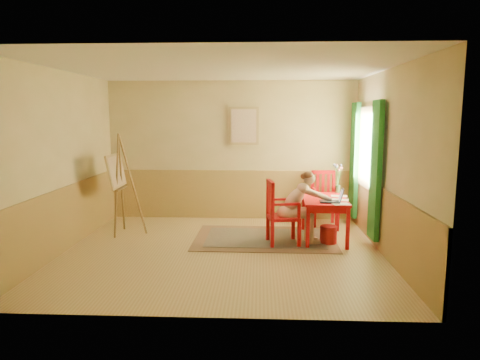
{
  "coord_description": "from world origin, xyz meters",
  "views": [
    {
      "loc": [
        0.58,
        -6.51,
        2.11
      ],
      "look_at": [
        0.25,
        0.55,
        1.05
      ],
      "focal_mm": 32.34,
      "sensor_mm": 36.0,
      "label": 1
    }
  ],
  "objects_px": {
    "table": "(324,203)",
    "figure": "(299,204)",
    "easel": "(118,175)",
    "chair_back": "(324,198)",
    "chair_left": "(280,213)",
    "laptop": "(333,199)"
  },
  "relations": [
    {
      "from": "chair_left",
      "to": "chair_back",
      "type": "distance_m",
      "value": 1.62
    },
    {
      "from": "table",
      "to": "chair_left",
      "type": "relative_size",
      "value": 1.15
    },
    {
      "from": "easel",
      "to": "figure",
      "type": "bearing_deg",
      "value": -8.77
    },
    {
      "from": "chair_back",
      "to": "figure",
      "type": "xyz_separation_m",
      "value": [
        -0.6,
        -1.29,
        0.14
      ]
    },
    {
      "from": "easel",
      "to": "chair_back",
      "type": "bearing_deg",
      "value": 12.15
    },
    {
      "from": "table",
      "to": "chair_back",
      "type": "height_order",
      "value": "chair_back"
    },
    {
      "from": "table",
      "to": "easel",
      "type": "xyz_separation_m",
      "value": [
        -3.61,
        0.21,
        0.44
      ]
    },
    {
      "from": "chair_back",
      "to": "table",
      "type": "bearing_deg",
      "value": -97.93
    },
    {
      "from": "chair_back",
      "to": "laptop",
      "type": "xyz_separation_m",
      "value": [
        -0.05,
        -1.37,
        0.24
      ]
    },
    {
      "from": "chair_left",
      "to": "chair_back",
      "type": "bearing_deg",
      "value": 55.99
    },
    {
      "from": "figure",
      "to": "easel",
      "type": "relative_size",
      "value": 0.67
    },
    {
      "from": "table",
      "to": "figure",
      "type": "xyz_separation_m",
      "value": [
        -0.46,
        -0.28,
        0.04
      ]
    },
    {
      "from": "table",
      "to": "laptop",
      "type": "bearing_deg",
      "value": -75.93
    },
    {
      "from": "chair_back",
      "to": "easel",
      "type": "height_order",
      "value": "easel"
    },
    {
      "from": "chair_left",
      "to": "chair_back",
      "type": "relative_size",
      "value": 1.02
    },
    {
      "from": "table",
      "to": "easel",
      "type": "distance_m",
      "value": 3.64
    },
    {
      "from": "table",
      "to": "chair_back",
      "type": "xyz_separation_m",
      "value": [
        0.14,
        1.02,
        -0.11
      ]
    },
    {
      "from": "laptop",
      "to": "chair_left",
      "type": "bearing_deg",
      "value": 178.49
    },
    {
      "from": "figure",
      "to": "easel",
      "type": "xyz_separation_m",
      "value": [
        -3.15,
        0.49,
        0.4
      ]
    },
    {
      "from": "chair_left",
      "to": "laptop",
      "type": "height_order",
      "value": "chair_left"
    },
    {
      "from": "laptop",
      "to": "easel",
      "type": "relative_size",
      "value": 0.21
    },
    {
      "from": "chair_left",
      "to": "figure",
      "type": "height_order",
      "value": "figure"
    }
  ]
}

